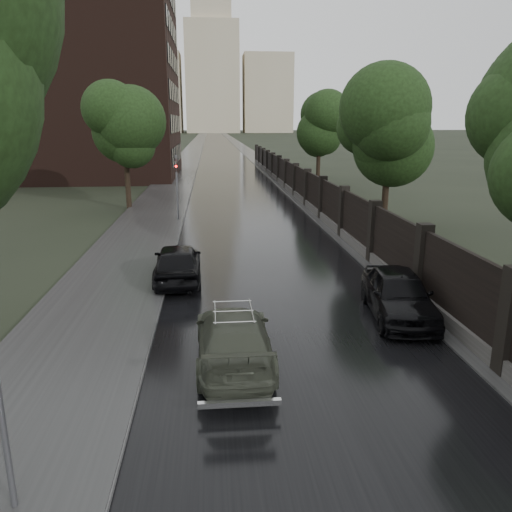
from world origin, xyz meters
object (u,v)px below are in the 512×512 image
object	(u,v)px
hatchback_left	(178,262)
car_right_near	(398,294)
traffic_light	(177,182)
tree_left_far	(124,132)
tree_right_c	(319,133)
tree_right_b	(389,140)
volga_sedan	(234,338)

from	to	relation	value
hatchback_left	car_right_near	distance (m)	8.19
hatchback_left	traffic_light	bearing A→B (deg)	-88.32
tree_left_far	tree_right_c	distance (m)	18.45
tree_right_b	tree_right_c	world-z (taller)	same
tree_right_b	volga_sedan	xyz separation A→B (m)	(-9.30, -15.76, -4.29)
volga_sedan	hatchback_left	bearing A→B (deg)	-75.67
car_right_near	tree_right_b	bearing A→B (deg)	79.42
traffic_light	tree_right_b	bearing A→B (deg)	-14.24
traffic_light	volga_sedan	size ratio (longest dim) A/B	0.87
tree_left_far	volga_sedan	xyz separation A→B (m)	(6.20, -23.76, -4.58)
tree_left_far	tree_right_b	bearing A→B (deg)	-27.30
tree_right_b	volga_sedan	distance (m)	18.79
tree_right_c	traffic_light	distance (m)	19.26
tree_left_far	car_right_near	size ratio (longest dim) A/B	1.68
tree_left_far	car_right_near	xyz separation A→B (m)	(11.40, -21.16, -4.49)
traffic_light	car_right_near	size ratio (longest dim) A/B	0.91
tree_left_far	tree_right_b	xyz separation A→B (m)	(15.50, -8.00, -0.29)
tree_right_c	car_right_near	size ratio (longest dim) A/B	1.59
tree_right_c	volga_sedan	distance (m)	35.28
tree_left_far	tree_right_b	size ratio (longest dim) A/B	1.05
tree_left_far	volga_sedan	world-z (taller)	tree_left_far
tree_right_c	hatchback_left	bearing A→B (deg)	-112.42
tree_right_b	tree_left_far	bearing A→B (deg)	152.70
hatchback_left	tree_right_b	bearing A→B (deg)	-142.95
tree_right_b	car_right_near	size ratio (longest dim) A/B	1.59
tree_left_far	car_right_near	distance (m)	24.45
traffic_light	car_right_near	bearing A→B (deg)	-64.52
tree_right_b	car_right_near	world-z (taller)	tree_right_b
tree_right_b	tree_right_c	bearing A→B (deg)	90.00
tree_left_far	traffic_light	distance (m)	6.84
tree_right_c	car_right_near	world-z (taller)	tree_right_c
tree_right_b	traffic_light	world-z (taller)	tree_right_b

